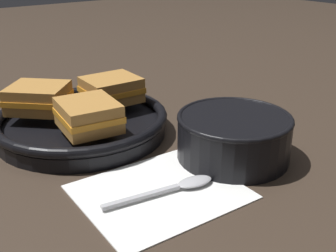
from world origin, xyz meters
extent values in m
plane|color=#382B21|center=(0.00, 0.00, 0.00)|extent=(4.00, 4.00, 0.00)
cube|color=white|center=(-0.07, -0.07, 0.00)|extent=(0.22, 0.19, 0.00)
cylinder|color=black|center=(0.08, -0.05, 0.04)|extent=(0.18, 0.18, 0.07)
cylinder|color=#C14C19|center=(0.08, -0.05, 0.06)|extent=(0.16, 0.16, 0.01)
torus|color=black|center=(0.08, -0.05, 0.07)|extent=(0.18, 0.18, 0.01)
cube|color=#B7B7BC|center=(-0.10, -0.07, 0.01)|extent=(0.11, 0.03, 0.01)
ellipsoid|color=#B7B7BC|center=(-0.02, -0.08, 0.01)|extent=(0.06, 0.04, 0.01)
cylinder|color=black|center=(-0.07, 0.18, 0.01)|extent=(0.30, 0.30, 0.02)
torus|color=black|center=(-0.07, 0.18, 0.03)|extent=(0.31, 0.31, 0.02)
cube|color=#B27A38|center=(0.01, 0.20, 0.05)|extent=(0.10, 0.09, 0.02)
cube|color=orange|center=(0.01, 0.20, 0.07)|extent=(0.10, 0.09, 0.01)
cube|color=#B27A38|center=(0.01, 0.20, 0.08)|extent=(0.10, 0.09, 0.02)
cube|color=#B27A38|center=(-0.12, 0.24, 0.05)|extent=(0.13, 0.13, 0.02)
cube|color=orange|center=(-0.12, 0.24, 0.07)|extent=(0.13, 0.13, 0.01)
cube|color=#B27A38|center=(-0.12, 0.24, 0.08)|extent=(0.13, 0.13, 0.02)
cube|color=#B27A38|center=(-0.09, 0.11, 0.05)|extent=(0.10, 0.11, 0.02)
cube|color=orange|center=(-0.09, 0.11, 0.07)|extent=(0.10, 0.11, 0.01)
cube|color=#B27A38|center=(-0.09, 0.11, 0.08)|extent=(0.10, 0.11, 0.02)
camera|label=1|loc=(-0.36, -0.47, 0.31)|focal=45.00mm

